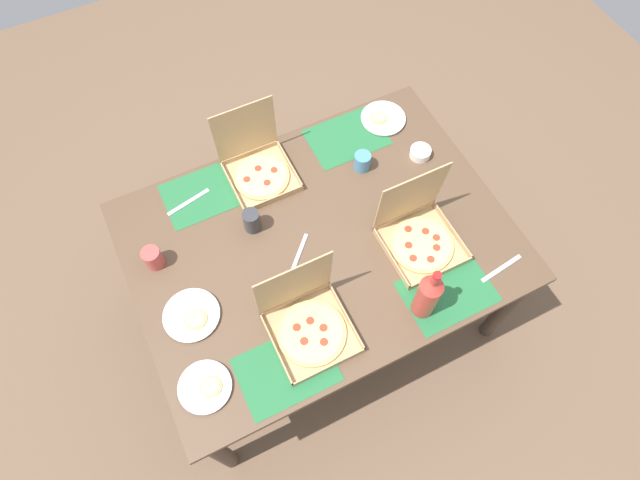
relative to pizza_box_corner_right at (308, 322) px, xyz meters
The scene contains 20 objects.
ground_plane 0.89m from the pizza_box_corner_right, 56.88° to the left, with size 6.00×6.00×0.00m, color brown.
dining_table 0.41m from the pizza_box_corner_right, 56.88° to the left, with size 1.59×1.18×0.75m.
placemat_near_left 0.19m from the pizza_box_corner_right, 141.75° to the right, with size 0.36×0.26×0.00m, color #236638.
placemat_near_right 0.58m from the pizza_box_corner_right, 11.48° to the right, with size 0.36×0.26×0.00m, color #236638.
placemat_far_left 0.78m from the pizza_box_corner_right, 100.87° to the left, with size 0.36×0.26×0.00m, color #236638.
placemat_far_right 0.95m from the pizza_box_corner_right, 53.29° to the left, with size 0.36×0.26×0.00m, color #236638.
pizza_box_corner_right is the anchor object (origin of this frame).
pizza_box_corner_left 0.77m from the pizza_box_corner_right, 81.38° to the left, with size 0.29×0.29×0.32m.
pizza_box_center 0.60m from the pizza_box_corner_right, 13.61° to the left, with size 0.30×0.31×0.34m.
plate_far_left 0.46m from the pizza_box_corner_right, 148.57° to the left, with size 0.23×0.23×0.03m.
plate_far_right 0.44m from the pizza_box_corner_right, behind, with size 0.20×0.20×0.03m.
plate_middle 1.10m from the pizza_box_corner_right, 45.27° to the left, with size 0.22×0.22×0.03m.
soda_bottle 0.46m from the pizza_box_corner_right, 16.46° to the right, with size 0.09×0.09×0.32m.
cup_dark 0.51m from the pizza_box_corner_right, 92.17° to the left, with size 0.07×0.07×0.11m, color #333338.
cup_clear_left 0.80m from the pizza_box_corner_right, 46.50° to the left, with size 0.08×0.08×0.09m, color teal.
cup_red 0.69m from the pizza_box_corner_right, 130.31° to the left, with size 0.08×0.08×0.10m, color #BF4742.
condiment_bowl 0.97m from the pizza_box_corner_right, 32.20° to the left, with size 0.10×0.10×0.04m, color white.
knife_by_near_right 0.78m from the pizza_box_corner_right, 106.87° to the left, with size 0.21×0.02×0.01m, color #B7B7BC.
fork_by_near_left 0.33m from the pizza_box_corner_right, 71.08° to the left, with size 0.19×0.02×0.01m, color #B7B7BC.
knife_by_far_left 0.83m from the pizza_box_corner_right, ahead, with size 0.21×0.02×0.01m, color #B7B7BC.
Camera 1 is at (-0.46, -0.93, 2.72)m, focal length 29.36 mm.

